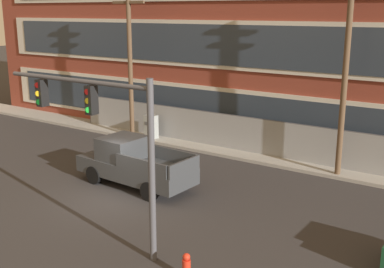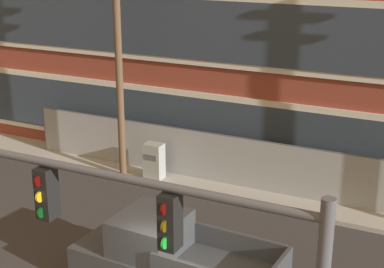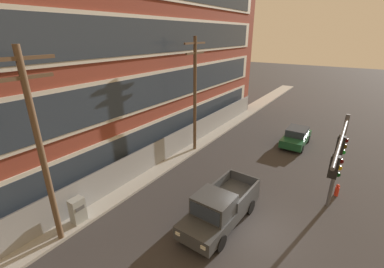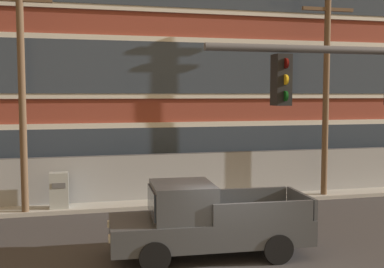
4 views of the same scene
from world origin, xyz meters
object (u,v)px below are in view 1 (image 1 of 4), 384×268
object	(u,v)px
traffic_signal_mast	(103,124)
pickup_truck_dark_grey	(133,164)
utility_pole_near_corner	(130,53)
utility_pole_midblock	(346,64)
fire_hydrant	(186,266)
electrical_cabinet	(151,128)

from	to	relation	value
traffic_signal_mast	pickup_truck_dark_grey	bearing A→B (deg)	122.63
utility_pole_near_corner	utility_pole_midblock	bearing A→B (deg)	0.76
utility_pole_near_corner	fire_hydrant	bearing A→B (deg)	-43.13
traffic_signal_mast	fire_hydrant	bearing A→B (deg)	-5.22
utility_pole_midblock	electrical_cabinet	size ratio (longest dim) A/B	6.08
traffic_signal_mast	pickup_truck_dark_grey	distance (m)	6.20
electrical_cabinet	utility_pole_midblock	bearing A→B (deg)	-0.66
utility_pole_near_corner	fire_hydrant	distance (m)	16.34
fire_hydrant	traffic_signal_mast	bearing A→B (deg)	174.78
utility_pole_near_corner	fire_hydrant	size ratio (longest dim) A/B	11.52
traffic_signal_mast	electrical_cabinet	distance (m)	13.16
traffic_signal_mast	utility_pole_near_corner	bearing A→B (deg)	128.01
traffic_signal_mast	fire_hydrant	world-z (taller)	traffic_signal_mast
traffic_signal_mast	electrical_cabinet	world-z (taller)	traffic_signal_mast
traffic_signal_mast	utility_pole_near_corner	size ratio (longest dim) A/B	0.68
pickup_truck_dark_grey	fire_hydrant	distance (m)	7.91
utility_pole_midblock	utility_pole_near_corner	bearing A→B (deg)	-179.24
pickup_truck_dark_grey	electrical_cabinet	distance (m)	7.35
utility_pole_near_corner	pickup_truck_dark_grey	bearing A→B (deg)	-48.28
utility_pole_near_corner	utility_pole_midblock	size ratio (longest dim) A/B	0.98
pickup_truck_dark_grey	electrical_cabinet	xyz separation A→B (m)	(-4.02, 6.14, -0.21)
utility_pole_near_corner	fire_hydrant	world-z (taller)	utility_pole_near_corner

